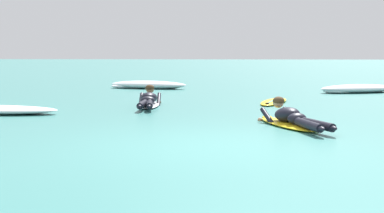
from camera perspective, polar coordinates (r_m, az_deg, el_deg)
The scene contains 6 objects.
ground_plane at distance 17.91m, azimuth 2.85°, elevation 1.45°, with size 120.00×120.00×0.00m, color #387A75.
surfer_near at distance 10.06m, azimuth 10.01°, elevation -1.24°, with size 1.24×2.47×0.53m.
surfer_far at distance 13.43m, azimuth -4.43°, elevation 0.60°, with size 0.66×2.53×0.53m.
drifting_surfboard at distance 14.50m, azimuth 8.28°, elevation 0.51°, with size 1.06×2.26×0.16m.
whitewater_mid_left at distance 18.52m, azimuth 16.52°, elevation 1.74°, with size 2.77×1.78×0.26m.
whitewater_mid_right at distance 19.62m, azimuth -4.43°, elevation 2.19°, with size 2.87×1.42×0.28m.
Camera 1 is at (0.37, -7.85, 1.36)m, focal length 52.62 mm.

